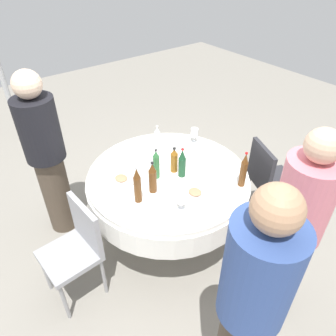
# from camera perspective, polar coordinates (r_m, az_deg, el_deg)

# --- Properties ---
(ground_plane) EXTENTS (10.00, 10.00, 0.00)m
(ground_plane) POSITION_cam_1_polar(r_m,az_deg,el_deg) (3.29, 0.00, -11.26)
(ground_plane) COLOR gray
(dining_table) EXTENTS (1.45, 1.45, 0.74)m
(dining_table) POSITION_cam_1_polar(r_m,az_deg,el_deg) (2.88, 0.00, -3.33)
(dining_table) COLOR white
(dining_table) RESTS_ON ground_plane
(bottle_dark_green_west) EXTENTS (0.07, 0.07, 0.28)m
(bottle_dark_green_west) POSITION_cam_1_polar(r_m,az_deg,el_deg) (2.70, 2.56, 0.82)
(bottle_dark_green_west) COLOR #194728
(bottle_dark_green_west) RESTS_ON dining_table
(bottle_amber_left) EXTENTS (0.06, 0.06, 0.24)m
(bottle_amber_left) POSITION_cam_1_polar(r_m,az_deg,el_deg) (2.76, 1.07, 1.40)
(bottle_amber_left) COLOR #8C5619
(bottle_amber_left) RESTS_ON dining_table
(bottle_brown_east) EXTENTS (0.06, 0.06, 0.33)m
(bottle_brown_east) POSITION_cam_1_polar(r_m,az_deg,el_deg) (2.43, -5.52, -3.17)
(bottle_brown_east) COLOR #593314
(bottle_brown_east) RESTS_ON dining_table
(bottle_brown_north) EXTENTS (0.06, 0.06, 0.29)m
(bottle_brown_north) POSITION_cam_1_polar(r_m,az_deg,el_deg) (2.53, -2.79, -1.82)
(bottle_brown_north) COLOR #593314
(bottle_brown_north) RESTS_ON dining_table
(bottle_clear_near) EXTENTS (0.06, 0.06, 0.25)m
(bottle_clear_near) POSITION_cam_1_polar(r_m,az_deg,el_deg) (3.08, -1.94, 5.46)
(bottle_clear_near) COLOR silver
(bottle_clear_near) RESTS_ON dining_table
(bottle_brown_south) EXTENTS (0.06, 0.06, 0.33)m
(bottle_brown_south) POSITION_cam_1_polar(r_m,az_deg,el_deg) (2.65, 13.43, -0.42)
(bottle_brown_south) COLOR #593314
(bottle_brown_south) RESTS_ON dining_table
(bottle_green_mid) EXTENTS (0.06, 0.06, 0.28)m
(bottle_green_mid) POSITION_cam_1_polar(r_m,az_deg,el_deg) (2.67, -2.13, 0.61)
(bottle_green_mid) COLOR #2D6B38
(bottle_green_mid) RESTS_ON dining_table
(wine_glass_north) EXTENTS (0.08, 0.08, 0.15)m
(wine_glass_north) POSITION_cam_1_polar(r_m,az_deg,el_deg) (3.18, 4.79, 6.38)
(wine_glass_north) COLOR white
(wine_glass_north) RESTS_ON dining_table
(wine_glass_near) EXTENTS (0.07, 0.07, 0.15)m
(wine_glass_near) POSITION_cam_1_polar(r_m,az_deg,el_deg) (2.38, 2.47, -5.57)
(wine_glass_near) COLOR white
(wine_glass_near) RESTS_ON dining_table
(plate_inner) EXTENTS (0.26, 0.26, 0.02)m
(plate_inner) POSITION_cam_1_polar(r_m,az_deg,el_deg) (2.97, -3.01, 1.71)
(plate_inner) COLOR white
(plate_inner) RESTS_ON dining_table
(plate_right) EXTENTS (0.25, 0.25, 0.04)m
(plate_right) POSITION_cam_1_polar(r_m,az_deg,el_deg) (2.58, 4.88, -4.55)
(plate_right) COLOR white
(plate_right) RESTS_ON dining_table
(plate_front) EXTENTS (0.25, 0.25, 0.02)m
(plate_front) POSITION_cam_1_polar(r_m,az_deg,el_deg) (3.07, 7.71, 2.65)
(plate_front) COLOR white
(plate_front) RESTS_ON dining_table
(plate_rear) EXTENTS (0.25, 0.25, 0.04)m
(plate_rear) POSITION_cam_1_polar(r_m,az_deg,el_deg) (2.74, -8.40, -2.04)
(plate_rear) COLOR white
(plate_rear) RESTS_ON dining_table
(knife_left) EXTENTS (0.18, 0.05, 0.00)m
(knife_left) POSITION_cam_1_polar(r_m,az_deg,el_deg) (2.68, 9.64, -3.35)
(knife_left) COLOR silver
(knife_left) RESTS_ON dining_table
(folded_napkin) EXTENTS (0.18, 0.18, 0.02)m
(folded_napkin) POSITION_cam_1_polar(r_m,az_deg,el_deg) (3.12, -8.02, 3.37)
(folded_napkin) COLOR white
(folded_napkin) RESTS_ON dining_table
(person_west) EXTENTS (0.34, 0.34, 1.62)m
(person_west) POSITION_cam_1_polar(r_m,az_deg,el_deg) (2.32, 21.76, -10.32)
(person_west) COLOR slate
(person_west) RESTS_ON ground_plane
(person_left) EXTENTS (0.34, 0.34, 1.71)m
(person_left) POSITION_cam_1_polar(r_m,az_deg,el_deg) (1.82, 14.36, -23.35)
(person_left) COLOR #4C3F33
(person_left) RESTS_ON ground_plane
(person_east) EXTENTS (0.34, 0.34, 1.63)m
(person_east) POSITION_cam_1_polar(r_m,az_deg,el_deg) (3.00, -21.01, 2.08)
(person_east) COLOR #4C3F33
(person_east) RESTS_ON ground_plane
(chair_south) EXTENTS (0.53, 0.53, 0.87)m
(chair_south) POSITION_cam_1_polar(r_m,az_deg,el_deg) (3.27, 17.51, -1.46)
(chair_south) COLOR #2D2D33
(chair_south) RESTS_ON ground_plane
(chair_mid) EXTENTS (0.42, 0.42, 0.87)m
(chair_mid) POSITION_cam_1_polar(r_m,az_deg,el_deg) (2.60, -16.06, -13.11)
(chair_mid) COLOR #99999E
(chair_mid) RESTS_ON ground_plane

